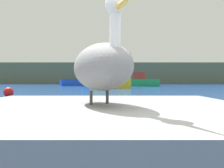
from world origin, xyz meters
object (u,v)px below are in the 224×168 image
fishing_boat_green (139,81)px  fishing_boat_yellow (110,81)px  fishing_boat_blue (82,81)px  mooring_buoy (7,92)px  pelican (100,66)px

fishing_boat_green → fishing_boat_yellow: size_ratio=1.15×
fishing_boat_blue → mooring_buoy: (-1.33, -28.06, -0.60)m
mooring_buoy → fishing_boat_blue: bearing=87.3°
pelican → fishing_boat_green: fishing_boat_green is taller
pelican → fishing_boat_yellow: (-0.06, 28.35, -0.27)m
pelican → fishing_boat_blue: (-4.99, 40.79, -0.31)m
fishing_boat_green → fishing_boat_blue: size_ratio=0.78×
fishing_boat_green → mooring_buoy: bearing=92.8°
pelican → fishing_boat_green: 37.74m
pelican → fishing_boat_yellow: size_ratio=0.27×
pelican → fishing_boat_yellow: fishing_boat_yellow is taller
fishing_boat_yellow → pelican: bearing=105.4°
fishing_boat_green → mooring_buoy: fishing_boat_green is taller
pelican → fishing_boat_yellow: bearing=159.7°
mooring_buoy → fishing_boat_yellow: bearing=68.2°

